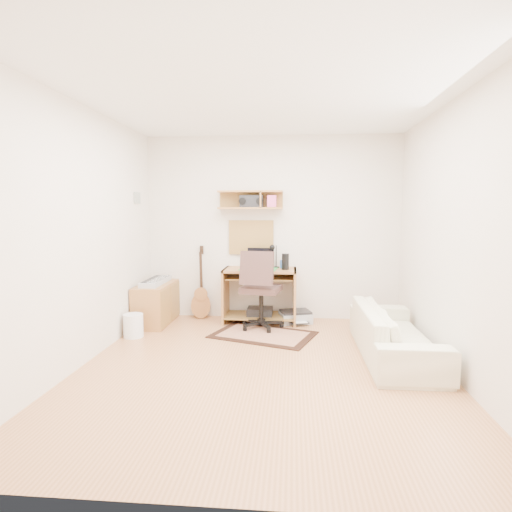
# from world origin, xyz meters

# --- Properties ---
(floor) EXTENTS (3.60, 4.00, 0.01)m
(floor) POSITION_xyz_m (0.00, 0.00, -0.01)
(floor) COLOR #BE804F
(floor) RESTS_ON ground
(ceiling) EXTENTS (3.60, 4.00, 0.01)m
(ceiling) POSITION_xyz_m (0.00, 0.00, 2.60)
(ceiling) COLOR white
(ceiling) RESTS_ON ground
(back_wall) EXTENTS (3.60, 0.01, 2.60)m
(back_wall) POSITION_xyz_m (0.00, 2.00, 1.30)
(back_wall) COLOR silver
(back_wall) RESTS_ON ground
(left_wall) EXTENTS (0.01, 4.00, 2.60)m
(left_wall) POSITION_xyz_m (-1.80, 0.00, 1.30)
(left_wall) COLOR silver
(left_wall) RESTS_ON ground
(right_wall) EXTENTS (0.01, 4.00, 2.60)m
(right_wall) POSITION_xyz_m (1.80, 0.00, 1.30)
(right_wall) COLOR silver
(right_wall) RESTS_ON ground
(wall_shelf) EXTENTS (0.90, 0.25, 0.26)m
(wall_shelf) POSITION_xyz_m (-0.30, 1.88, 1.70)
(wall_shelf) COLOR #AD743D
(wall_shelf) RESTS_ON back_wall
(cork_board) EXTENTS (0.64, 0.03, 0.49)m
(cork_board) POSITION_xyz_m (-0.30, 1.98, 1.17)
(cork_board) COLOR #AD8056
(cork_board) RESTS_ON back_wall
(wall_photo) EXTENTS (0.02, 0.20, 0.15)m
(wall_photo) POSITION_xyz_m (-1.79, 1.50, 1.72)
(wall_photo) COLOR #4C8CBF
(wall_photo) RESTS_ON left_wall
(desk) EXTENTS (1.00, 0.55, 0.75)m
(desk) POSITION_xyz_m (-0.15, 1.73, 0.38)
(desk) COLOR #AD743D
(desk) RESTS_ON floor
(laptop) EXTENTS (0.41, 0.41, 0.29)m
(laptop) POSITION_xyz_m (-0.17, 1.71, 0.89)
(laptop) COLOR silver
(laptop) RESTS_ON desk
(speaker) EXTENTS (0.10, 0.10, 0.22)m
(speaker) POSITION_xyz_m (0.20, 1.68, 0.86)
(speaker) COLOR black
(speaker) RESTS_ON desk
(desk_lamp) EXTENTS (0.11, 0.11, 0.32)m
(desk_lamp) POSITION_xyz_m (0.06, 1.87, 0.91)
(desk_lamp) COLOR black
(desk_lamp) RESTS_ON desk
(pencil_cup) EXTENTS (0.08, 0.08, 0.11)m
(pencil_cup) POSITION_xyz_m (0.16, 1.83, 0.81)
(pencil_cup) COLOR #375CA7
(pencil_cup) RESTS_ON desk
(boombox) EXTENTS (0.32, 0.15, 0.17)m
(boombox) POSITION_xyz_m (-0.28, 1.87, 1.68)
(boombox) COLOR black
(boombox) RESTS_ON wall_shelf
(rug) EXTENTS (1.41, 1.16, 0.02)m
(rug) POSITION_xyz_m (-0.06, 1.09, 0.01)
(rug) COLOR tan
(rug) RESTS_ON floor
(task_chair) EXTENTS (0.63, 0.63, 1.06)m
(task_chair) POSITION_xyz_m (-0.11, 1.40, 0.53)
(task_chair) COLOR #3C2823
(task_chair) RESTS_ON floor
(cabinet) EXTENTS (0.40, 0.90, 0.55)m
(cabinet) POSITION_xyz_m (-1.58, 1.55, 0.28)
(cabinet) COLOR #AD743D
(cabinet) RESTS_ON floor
(music_keyboard) EXTENTS (0.23, 0.73, 0.06)m
(music_keyboard) POSITION_xyz_m (-1.58, 1.55, 0.58)
(music_keyboard) COLOR #B2B5BA
(music_keyboard) RESTS_ON cabinet
(guitar) EXTENTS (0.30, 0.21, 1.05)m
(guitar) POSITION_xyz_m (-1.02, 1.86, 0.53)
(guitar) COLOR #9B5F2F
(guitar) RESTS_ON floor
(waste_basket) EXTENTS (0.30, 0.30, 0.29)m
(waste_basket) POSITION_xyz_m (-1.65, 0.88, 0.14)
(waste_basket) COLOR white
(waste_basket) RESTS_ON floor
(printer) EXTENTS (0.49, 0.43, 0.16)m
(printer) POSITION_xyz_m (0.34, 1.74, 0.09)
(printer) COLOR #A5A8AA
(printer) RESTS_ON floor
(sofa) EXTENTS (0.52, 1.78, 0.70)m
(sofa) POSITION_xyz_m (1.38, 0.45, 0.35)
(sofa) COLOR beige
(sofa) RESTS_ON floor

